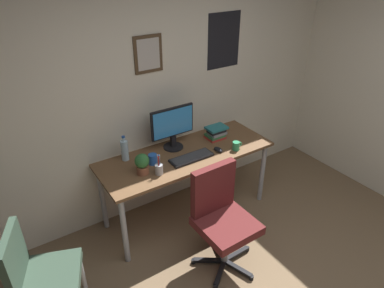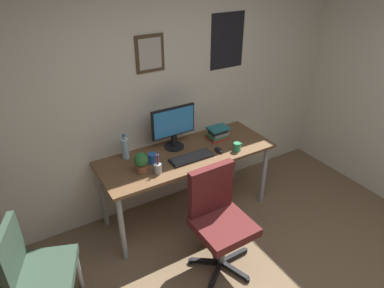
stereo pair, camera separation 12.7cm
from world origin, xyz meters
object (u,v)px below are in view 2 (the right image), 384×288
coffee_mug_near (237,147)px  coffee_mug_far (153,158)px  office_chair (218,215)px  keyboard (191,158)px  computer_mouse (219,150)px  monitor (174,126)px  water_bottle (125,148)px  potted_plant (141,162)px  pen_cup (158,168)px  book_stack_left (218,133)px  side_chair (34,267)px

coffee_mug_near → coffee_mug_far: 0.84m
office_chair → keyboard: 0.64m
coffee_mug_far → computer_mouse: bearing=-12.9°
monitor → water_bottle: monitor is taller
computer_mouse → potted_plant: bearing=175.7°
coffee_mug_near → coffee_mug_far: (-0.81, 0.22, 0.01)m
keyboard → coffee_mug_far: 0.37m
monitor → pen_cup: 0.52m
computer_mouse → coffee_mug_far: (-0.65, 0.15, 0.03)m
water_bottle → coffee_mug_far: 0.29m
computer_mouse → book_stack_left: book_stack_left is taller
side_chair → keyboard: size_ratio=2.03×
coffee_mug_far → water_bottle: bearing=131.4°
keyboard → book_stack_left: 0.49m
computer_mouse → coffee_mug_far: coffee_mug_far is taller
side_chair → coffee_mug_far: bearing=21.9°
office_chair → potted_plant: bearing=123.5°
monitor → pen_cup: monitor is taller
side_chair → keyboard: bearing=13.0°
coffee_mug_far → pen_cup: 0.18m
pen_cup → computer_mouse: bearing=2.5°
monitor → potted_plant: monitor is taller
monitor → potted_plant: size_ratio=2.36×
office_chair → computer_mouse: 0.72m
keyboard → coffee_mug_near: (0.47, -0.10, 0.03)m
water_bottle → office_chair: bearing=-64.1°
water_bottle → book_stack_left: 0.98m
water_bottle → pen_cup: water_bottle is taller
coffee_mug_near → potted_plant: 0.98m
water_bottle → coffee_mug_far: water_bottle is taller
monitor → keyboard: 0.36m
computer_mouse → potted_plant: potted_plant is taller
office_chair → pen_cup: 0.67m
office_chair → coffee_mug_far: size_ratio=7.90×
book_stack_left → pen_cup: bearing=-162.6°
coffee_mug_near → book_stack_left: bearing=95.0°
computer_mouse → book_stack_left: (0.14, 0.23, 0.05)m
keyboard → water_bottle: bearing=148.0°
water_bottle → monitor: bearing=-5.8°
coffee_mug_near → potted_plant: size_ratio=0.56×
office_chair → water_bottle: water_bottle is taller
side_chair → pen_cup: pen_cup is taller
side_chair → monitor: 1.69m
computer_mouse → potted_plant: size_ratio=0.56×
water_bottle → pen_cup: (0.15, -0.39, -0.05)m
coffee_mug_far → side_chair: bearing=-158.1°
water_bottle → coffee_mug_far: size_ratio=2.10×
office_chair → monitor: (0.05, 0.87, 0.46)m
side_chair → water_bottle: 1.25m
computer_mouse → water_bottle: 0.91m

